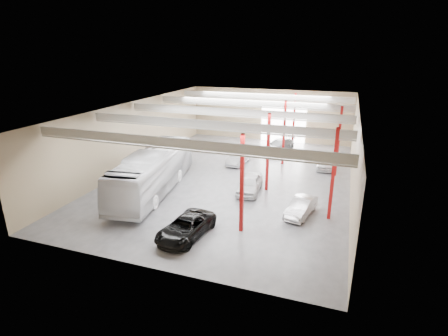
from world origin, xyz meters
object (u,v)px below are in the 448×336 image
Objects in this scene: car_row_b at (239,157)px; car_row_a at (250,184)px; car_right_near at (301,207)px; car_right_far at (325,162)px; black_sedan at (186,227)px; coach_bus at (154,171)px; car_row_c at (279,146)px.

car_row_a is at bearing -61.43° from car_row_b.
car_row_b is 1.09× the size of car_right_near.
car_right_far is (9.10, 1.57, -0.01)m from car_row_b.
car_row_b is at bearing -174.35° from car_right_far.
black_sedan is 1.12× the size of car_row_a.
coach_bus is at bearing -110.90° from car_row_b.
car_row_b is (-3.30, 7.50, -0.05)m from car_row_a.
coach_bus is 3.08× the size of car_row_b.
coach_bus is at bearing -165.90° from car_row_a.
car_row_b is at bearing -100.38° from car_row_c.
coach_bus is 2.65× the size of black_sedan.
car_row_c is (0.00, 13.71, -0.02)m from car_row_a.
coach_bus is 3.35× the size of car_right_near.
coach_bus is 8.99m from black_sedan.
car_row_b is (-1.30, 16.52, 0.01)m from black_sedan.
car_right_far is (5.80, 9.07, -0.06)m from car_row_a.
car_row_a is 1.09× the size of car_right_far.
coach_bus is 18.25m from car_row_c.
car_row_b is (4.86, 10.07, -1.16)m from coach_bus.
black_sedan is 0.97× the size of car_row_c.
car_row_a reaches higher than car_row_c.
car_right_far is (13.95, 11.65, -1.18)m from coach_bus.
coach_bus reaches higher than black_sedan.
car_row_a reaches higher than car_right_far.
car_row_c is at bearing 92.02° from black_sedan.
car_row_a is (8.15, 2.57, -1.11)m from coach_bus.
black_sedan is (6.15, -6.44, -1.18)m from coach_bus.
black_sedan is 16.57m from car_row_b.
car_row_c is 1.25× the size of car_right_far.
car_right_far is (5.80, -4.64, -0.05)m from car_row_c.
car_right_far is at bearing 53.98° from car_row_a.
car_row_b reaches higher than black_sedan.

